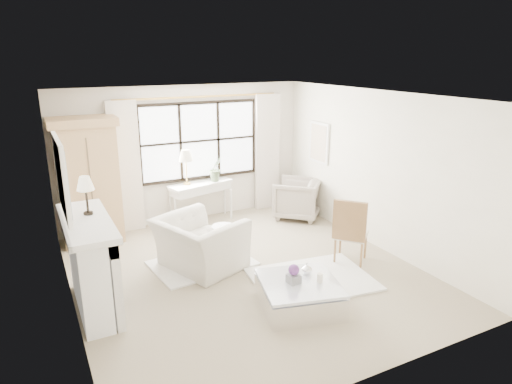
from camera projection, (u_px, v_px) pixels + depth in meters
floor at (246, 272)px, 7.10m from camera, size 5.50×5.50×0.00m
ceiling at (245, 96)px, 6.31m from camera, size 5.50×5.50×0.00m
wall_back at (185, 154)px, 9.05m from camera, size 5.00×0.00×5.00m
wall_front at (371, 262)px, 4.37m from camera, size 5.00×0.00×5.00m
wall_left at (64, 216)px, 5.61m from camera, size 0.00×5.50×5.50m
wall_right at (377, 170)px, 7.80m from camera, size 0.00×5.50×5.50m
window_pane at (200, 141)px, 9.09m from camera, size 2.40×0.02×1.50m
window_frame at (200, 141)px, 9.08m from camera, size 2.50×0.04×1.50m
curtain_rod at (199, 97)px, 8.79m from camera, size 3.30×0.04×0.04m
curtain_left at (126, 168)px, 8.47m from camera, size 0.55×0.10×2.47m
curtain_right at (267, 152)px, 9.78m from camera, size 0.55×0.10×2.47m
fireplace at (89, 264)px, 5.92m from camera, size 0.58×1.66×1.26m
mirror_frame at (61, 177)px, 5.49m from camera, size 0.05×1.15×0.95m
mirror_glass at (64, 177)px, 5.50m from camera, size 0.02×1.00×0.80m
art_frame at (319, 143)px, 9.18m from camera, size 0.04×0.62×0.82m
art_canvas at (318, 143)px, 9.17m from camera, size 0.01×0.52×0.72m
mantel_lamp at (85, 185)px, 5.82m from camera, size 0.22×0.22×0.51m
armoire at (88, 181)px, 7.97m from camera, size 1.13×0.72×2.24m
console_table at (201, 202)px, 9.21m from camera, size 1.37×0.75×0.80m
console_lamp at (186, 157)px, 8.83m from camera, size 0.28×0.28×0.69m
orchid_plant at (216, 169)px, 9.15m from camera, size 0.34×0.31×0.51m
side_table at (223, 236)px, 7.67m from camera, size 0.40×0.40×0.51m
rug_left at (202, 263)px, 7.39m from camera, size 1.66×1.25×0.03m
rug_right at (312, 279)px, 6.85m from camera, size 1.90×1.52×0.03m
club_armchair at (200, 244)px, 7.15m from camera, size 1.47×1.56×0.82m
wingback_chair at (297, 199)px, 9.40m from camera, size 1.24×1.24×0.81m
french_chair at (350, 244)px, 7.38m from camera, size 0.68×0.68×1.08m
coffee_table at (299, 295)px, 6.08m from camera, size 1.22×1.22×0.38m
planter_box at (294, 279)px, 5.97m from camera, size 0.16×0.16×0.11m
planter_flowers at (294, 270)px, 5.94m from camera, size 0.15×0.15×0.15m
pillar_candle at (320, 278)px, 5.99m from camera, size 0.08×0.08×0.12m
coffee_vase at (307, 269)px, 6.21m from camera, size 0.16×0.16×0.16m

